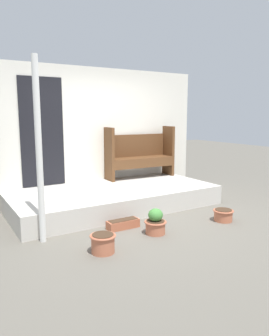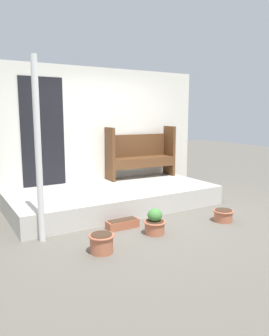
# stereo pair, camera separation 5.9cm
# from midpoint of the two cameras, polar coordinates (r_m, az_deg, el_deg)

# --- Properties ---
(ground_plane) EXTENTS (24.00, 24.00, 0.00)m
(ground_plane) POSITION_cam_midpoint_polar(r_m,az_deg,el_deg) (5.39, 1.53, -8.89)
(ground_plane) COLOR #666056
(porch_slab) EXTENTS (3.70, 1.76, 0.35)m
(porch_slab) POSITION_cam_midpoint_polar(r_m,az_deg,el_deg) (6.05, -3.32, -5.15)
(porch_slab) COLOR beige
(porch_slab) RESTS_ON ground_plane
(house_wall) EXTENTS (4.90, 0.08, 2.60)m
(house_wall) POSITION_cam_midpoint_polar(r_m,az_deg,el_deg) (6.67, -7.35, 5.99)
(house_wall) COLOR white
(house_wall) RESTS_ON ground_plane
(support_post) EXTENTS (0.08, 0.08, 2.42)m
(support_post) POSITION_cam_midpoint_polar(r_m,az_deg,el_deg) (4.39, -16.05, 2.75)
(support_post) COLOR white
(support_post) RESTS_ON ground_plane
(bench) EXTENTS (1.51, 0.48, 1.08)m
(bench) POSITION_cam_midpoint_polar(r_m,az_deg,el_deg) (6.97, 1.25, 2.71)
(bench) COLOR brown
(bench) RESTS_ON porch_slab
(flower_pot_left) EXTENTS (0.33, 0.33, 0.24)m
(flower_pot_left) POSITION_cam_midpoint_polar(r_m,az_deg,el_deg) (4.15, -5.34, -12.78)
(flower_pot_left) COLOR #B76647
(flower_pot_left) RESTS_ON ground_plane
(flower_pot_middle) EXTENTS (0.32, 0.32, 0.37)m
(flower_pot_middle) POSITION_cam_midpoint_polar(r_m,az_deg,el_deg) (4.73, 3.90, -9.51)
(flower_pot_middle) COLOR #B76647
(flower_pot_middle) RESTS_ON ground_plane
(flower_pot_right) EXTENTS (0.33, 0.33, 0.19)m
(flower_pot_right) POSITION_cam_midpoint_polar(r_m,az_deg,el_deg) (5.46, 15.50, -7.87)
(flower_pot_right) COLOR #B76647
(flower_pot_right) RESTS_ON ground_plane
(planter_box_rect) EXTENTS (0.49, 0.18, 0.14)m
(planter_box_rect) POSITION_cam_midpoint_polar(r_m,az_deg,el_deg) (4.97, -1.76, -9.70)
(planter_box_rect) COLOR #B26042
(planter_box_rect) RESTS_ON ground_plane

